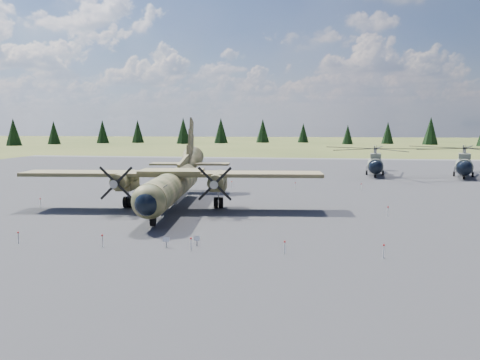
# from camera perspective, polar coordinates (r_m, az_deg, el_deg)

# --- Properties ---
(ground) EXTENTS (500.00, 500.00, 0.00)m
(ground) POSITION_cam_1_polar(r_m,az_deg,el_deg) (43.82, -4.28, -3.81)
(ground) COLOR brown
(ground) RESTS_ON ground
(apron) EXTENTS (120.00, 120.00, 0.04)m
(apron) POSITION_cam_1_polar(r_m,az_deg,el_deg) (53.50, -2.01, -1.85)
(apron) COLOR slate
(apron) RESTS_ON ground
(transport_plane) EXTENTS (28.60, 25.89, 9.41)m
(transport_plane) POSITION_cam_1_polar(r_m,az_deg,el_deg) (46.01, -8.06, 0.06)
(transport_plane) COLOR #353C20
(transport_plane) RESTS_ON ground
(helicopter_near) EXTENTS (19.26, 21.29, 4.40)m
(helicopter_near) POSITION_cam_1_polar(r_m,az_deg,el_deg) (76.04, 16.19, 2.84)
(helicopter_near) COLOR gray
(helicopter_near) RESTS_ON ground
(helicopter_mid) EXTENTS (22.48, 22.96, 4.60)m
(helicopter_mid) POSITION_cam_1_polar(r_m,az_deg,el_deg) (78.33, 25.69, 2.65)
(helicopter_mid) COLOR gray
(helicopter_mid) RESTS_ON ground
(info_placard_left) EXTENTS (0.45, 0.19, 0.71)m
(info_placard_left) POSITION_cam_1_polar(r_m,az_deg,el_deg) (31.34, -8.99, -7.32)
(info_placard_left) COLOR gray
(info_placard_left) RESTS_ON ground
(info_placard_right) EXTENTS (0.41, 0.18, 0.65)m
(info_placard_right) POSITION_cam_1_polar(r_m,az_deg,el_deg) (31.55, -5.29, -7.24)
(info_placard_right) COLOR gray
(info_placard_right) RESTS_ON ground
(barrier_fence) EXTENTS (33.12, 29.62, 0.85)m
(barrier_fence) POSITION_cam_1_polar(r_m,az_deg,el_deg) (43.76, -4.89, -3.15)
(barrier_fence) COLOR silver
(barrier_fence) RESTS_ON ground
(treeline) EXTENTS (331.19, 333.75, 10.94)m
(treeline) POSITION_cam_1_polar(r_m,az_deg,el_deg) (43.39, -4.84, 2.59)
(treeline) COLOR black
(treeline) RESTS_ON ground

